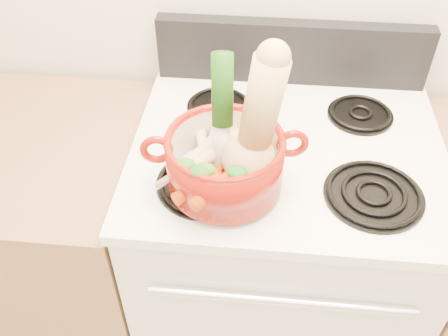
# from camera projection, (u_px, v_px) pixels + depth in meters

# --- Properties ---
(stove_body) EXTENTS (0.76, 0.65, 0.92)m
(stove_body) POSITION_uv_depth(u_px,v_px,m) (275.00, 263.00, 1.58)
(stove_body) COLOR silver
(stove_body) RESTS_ON floor
(cooktop) EXTENTS (0.78, 0.67, 0.03)m
(cooktop) POSITION_uv_depth(u_px,v_px,m) (288.00, 150.00, 1.26)
(cooktop) COLOR white
(cooktop) RESTS_ON stove_body
(control_backsplash) EXTENTS (0.76, 0.05, 0.18)m
(control_backsplash) POSITION_uv_depth(u_px,v_px,m) (292.00, 52.00, 1.40)
(control_backsplash) COLOR black
(control_backsplash) RESTS_ON cooktop
(oven_handle) EXTENTS (0.60, 0.02, 0.02)m
(oven_handle) POSITION_uv_depth(u_px,v_px,m) (281.00, 301.00, 1.12)
(oven_handle) COLOR silver
(oven_handle) RESTS_ON stove_body
(burner_front_left) EXTENTS (0.22, 0.22, 0.02)m
(burner_front_left) POSITION_uv_depth(u_px,v_px,m) (205.00, 182.00, 1.14)
(burner_front_left) COLOR black
(burner_front_left) RESTS_ON cooktop
(burner_front_right) EXTENTS (0.22, 0.22, 0.02)m
(burner_front_right) POSITION_uv_depth(u_px,v_px,m) (374.00, 194.00, 1.11)
(burner_front_right) COLOR black
(burner_front_right) RESTS_ON cooktop
(burner_back_left) EXTENTS (0.17, 0.17, 0.02)m
(burner_back_left) POSITION_uv_depth(u_px,v_px,m) (219.00, 105.00, 1.36)
(burner_back_left) COLOR black
(burner_back_left) RESTS_ON cooktop
(burner_back_right) EXTENTS (0.17, 0.17, 0.02)m
(burner_back_right) POSITION_uv_depth(u_px,v_px,m) (360.00, 113.00, 1.33)
(burner_back_right) COLOR black
(burner_back_right) RESTS_ON cooktop
(dutch_oven) EXTENTS (0.29, 0.29, 0.13)m
(dutch_oven) POSITION_uv_depth(u_px,v_px,m) (225.00, 162.00, 1.08)
(dutch_oven) COLOR maroon
(dutch_oven) RESTS_ON burner_front_left
(pot_handle_left) EXTENTS (0.07, 0.03, 0.07)m
(pot_handle_left) POSITION_uv_depth(u_px,v_px,m) (157.00, 149.00, 1.05)
(pot_handle_left) COLOR maroon
(pot_handle_left) RESTS_ON dutch_oven
(pot_handle_right) EXTENTS (0.07, 0.03, 0.07)m
(pot_handle_right) POSITION_uv_depth(u_px,v_px,m) (292.00, 144.00, 1.06)
(pot_handle_right) COLOR maroon
(pot_handle_right) RESTS_ON dutch_oven
(squash) EXTENTS (0.20, 0.18, 0.32)m
(squash) POSITION_uv_depth(u_px,v_px,m) (268.00, 123.00, 0.99)
(squash) COLOR tan
(squash) RESTS_ON dutch_oven
(leek) EXTENTS (0.05, 0.10, 0.29)m
(leek) POSITION_uv_depth(u_px,v_px,m) (222.00, 116.00, 1.03)
(leek) COLOR beige
(leek) RESTS_ON dutch_oven
(ginger) EXTENTS (0.10, 0.09, 0.05)m
(ginger) POSITION_uv_depth(u_px,v_px,m) (239.00, 140.00, 1.16)
(ginger) COLOR #D3B282
(ginger) RESTS_ON dutch_oven
(parsnip_0) EXTENTS (0.09, 0.24, 0.06)m
(parsnip_0) POSITION_uv_depth(u_px,v_px,m) (206.00, 160.00, 1.10)
(parsnip_0) COLOR beige
(parsnip_0) RESTS_ON dutch_oven
(parsnip_1) EXTENTS (0.16, 0.19, 0.06)m
(parsnip_1) POSITION_uv_depth(u_px,v_px,m) (191.00, 160.00, 1.09)
(parsnip_1) COLOR beige
(parsnip_1) RESTS_ON dutch_oven
(parsnip_2) EXTENTS (0.07, 0.18, 0.05)m
(parsnip_2) POSITION_uv_depth(u_px,v_px,m) (202.00, 140.00, 1.14)
(parsnip_2) COLOR beige
(parsnip_2) RESTS_ON dutch_oven
(parsnip_3) EXTENTS (0.17, 0.14, 0.06)m
(parsnip_3) POSITION_uv_depth(u_px,v_px,m) (192.00, 164.00, 1.07)
(parsnip_3) COLOR beige
(parsnip_3) RESTS_ON dutch_oven
(carrot_0) EXTENTS (0.06, 0.16, 0.04)m
(carrot_0) POSITION_uv_depth(u_px,v_px,m) (219.00, 174.00, 1.08)
(carrot_0) COLOR #D43E0A
(carrot_0) RESTS_ON dutch_oven
(carrot_1) EXTENTS (0.12, 0.12, 0.04)m
(carrot_1) POSITION_uv_depth(u_px,v_px,m) (201.00, 184.00, 1.05)
(carrot_1) COLOR #BD3709
(carrot_1) RESTS_ON dutch_oven
(carrot_2) EXTENTS (0.05, 0.17, 0.04)m
(carrot_2) POSITION_uv_depth(u_px,v_px,m) (234.00, 170.00, 1.07)
(carrot_2) COLOR red
(carrot_2) RESTS_ON dutch_oven
(carrot_3) EXTENTS (0.11, 0.14, 0.04)m
(carrot_3) POSITION_uv_depth(u_px,v_px,m) (217.00, 185.00, 1.03)
(carrot_3) COLOR #BF4B09
(carrot_3) RESTS_ON dutch_oven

